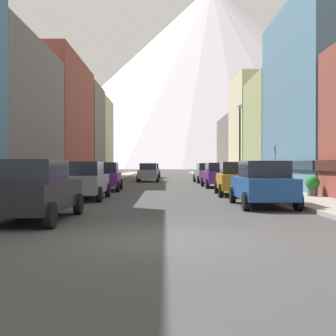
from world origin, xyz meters
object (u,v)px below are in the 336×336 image
car_driving_0 (152,171)px  potted_plant_1 (313,185)px  car_right_2 (218,175)px  pedestrian_0 (84,174)px  car_right_1 (236,178)px  car_right_0 (263,184)px  car_left_0 (34,190)px  car_right_3 (206,173)px  streetlamp_right (240,132)px  car_left_2 (105,176)px  car_driving_1 (148,172)px  car_left_1 (84,180)px

car_driving_0 → potted_plant_1: (8.60, -34.16, -0.22)m
car_driving_0 → car_right_2: bearing=-76.9°
car_right_2 → pedestrian_0: 10.38m
car_right_1 → car_right_0: bearing=-90.0°
car_right_1 → car_left_0: bearing=-125.3°
car_right_3 → pedestrian_0: size_ratio=2.79×
streetlamp_right → pedestrian_0: bearing=166.2°
car_right_0 → car_right_3: size_ratio=0.99×
car_left_2 → pedestrian_0: size_ratio=2.80×
car_right_1 → car_right_2: size_ratio=1.01×
car_right_1 → car_driving_1: same height
pedestrian_0 → streetlamp_right: (11.60, -2.86, 3.10)m
potted_plant_1 → car_right_0: bearing=-130.4°
car_left_0 → car_right_1: (7.60, 10.74, 0.00)m
pedestrian_0 → car_left_1: bearing=-79.8°
car_left_0 → car_right_2: size_ratio=1.00×
car_left_2 → car_right_0: same height
car_right_0 → car_driving_0: same height
car_right_3 → car_right_0: bearing=-90.0°
car_driving_1 → car_left_0: bearing=-94.2°
car_driving_1 → car_right_2: bearing=-63.8°
car_right_3 → car_right_1: bearing=-90.0°
car_left_2 → car_driving_0: (2.20, 27.12, 0.00)m
car_right_2 → streetlamp_right: size_ratio=0.76×
car_right_3 → car_left_0: bearing=-105.4°
car_left_1 → car_left_0: bearing=-90.0°
car_left_2 → pedestrian_0: 6.91m
car_right_0 → car_driving_0: 38.29m
car_left_0 → car_driving_0: size_ratio=1.01×
streetlamp_right → car_right_3: bearing=99.9°
car_left_2 → streetlamp_right: streetlamp_right is taller
car_left_1 → car_right_1: (7.60, 2.76, 0.00)m
car_left_1 → pedestrian_0: size_ratio=2.77×
potted_plant_1 → car_left_1: bearing=-179.6°
car_driving_0 → car_driving_1: (0.00, -12.28, 0.00)m
car_left_2 → car_right_1: size_ratio=1.00×
car_left_2 → car_driving_0: 27.21m
car_driving_1 → potted_plant_1: size_ratio=4.61×
car_driving_0 → streetlamp_right: (6.95, -23.52, 3.09)m
car_left_2 → car_right_0: size_ratio=1.01×
car_driving_0 → potted_plant_1: car_driving_0 is taller
car_right_3 → potted_plant_1: 19.79m
car_left_1 → car_driving_1: bearing=84.3°
car_left_0 → streetlamp_right: bearing=63.9°
car_left_1 → car_right_1: 8.08m
car_driving_1 → pedestrian_0: 9.58m
car_right_2 → car_right_3: same height
car_right_2 → car_left_2: bearing=-153.0°
car_right_1 → car_right_3: size_ratio=1.00×
car_left_1 → car_left_2: size_ratio=0.99×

